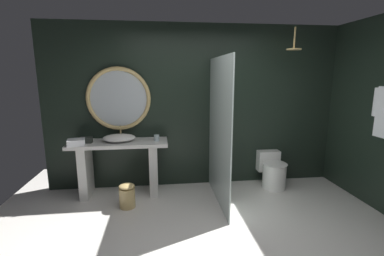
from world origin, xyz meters
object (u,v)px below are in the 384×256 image
(round_wall_mirror, at_px, (119,99))
(folded_hand_towel, at_px, (76,142))
(rain_shower_head, at_px, (294,48))
(tumbler_cup, at_px, (157,138))
(tissue_box, at_px, (86,140))
(waste_bin, at_px, (127,195))
(toilet, at_px, (272,171))
(vessel_sink, at_px, (119,138))

(round_wall_mirror, bearing_deg, folded_hand_towel, -145.89)
(round_wall_mirror, distance_m, rain_shower_head, 2.74)
(rain_shower_head, bearing_deg, tumbler_cup, 177.97)
(tissue_box, height_order, waste_bin, tissue_box)
(toilet, bearing_deg, folded_hand_towel, -177.16)
(tissue_box, relative_size, toilet, 0.27)
(round_wall_mirror, relative_size, folded_hand_towel, 4.24)
(tissue_box, bearing_deg, folded_hand_towel, -129.43)
(tumbler_cup, xyz_separation_m, rain_shower_head, (2.05, -0.07, 1.33))
(waste_bin, bearing_deg, toilet, 11.16)
(vessel_sink, height_order, rain_shower_head, rain_shower_head)
(rain_shower_head, height_order, toilet, rain_shower_head)
(tumbler_cup, height_order, rain_shower_head, rain_shower_head)
(vessel_sink, distance_m, tissue_box, 0.47)
(tissue_box, bearing_deg, toilet, 0.39)
(waste_bin, bearing_deg, rain_shower_head, 8.22)
(tissue_box, distance_m, toilet, 2.96)
(rain_shower_head, distance_m, folded_hand_towel, 3.45)
(tumbler_cup, height_order, toilet, tumbler_cup)
(tumbler_cup, distance_m, folded_hand_towel, 1.14)
(rain_shower_head, bearing_deg, round_wall_mirror, 172.82)
(tumbler_cup, relative_size, round_wall_mirror, 0.10)
(vessel_sink, distance_m, waste_bin, 0.87)
(tumbler_cup, height_order, tissue_box, tumbler_cup)
(toilet, bearing_deg, round_wall_mirror, 174.54)
(tumbler_cup, distance_m, rain_shower_head, 2.44)
(vessel_sink, height_order, waste_bin, vessel_sink)
(toilet, distance_m, folded_hand_towel, 3.07)
(toilet, relative_size, waste_bin, 1.74)
(tissue_box, relative_size, waste_bin, 0.48)
(vessel_sink, xyz_separation_m, toilet, (2.43, -0.03, -0.62))
(toilet, bearing_deg, tumbler_cup, -179.29)
(vessel_sink, bearing_deg, tumbler_cup, -5.33)
(rain_shower_head, height_order, waste_bin, rain_shower_head)
(vessel_sink, bearing_deg, rain_shower_head, -2.74)
(rain_shower_head, xyz_separation_m, toilet, (-0.17, 0.10, -1.95))
(vessel_sink, xyz_separation_m, tumbler_cup, (0.56, -0.05, -0.00))
(tissue_box, height_order, folded_hand_towel, folded_hand_towel)
(round_wall_mirror, bearing_deg, tissue_box, -151.09)
(tissue_box, height_order, round_wall_mirror, round_wall_mirror)
(vessel_sink, height_order, round_wall_mirror, round_wall_mirror)
(rain_shower_head, distance_m, waste_bin, 3.22)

